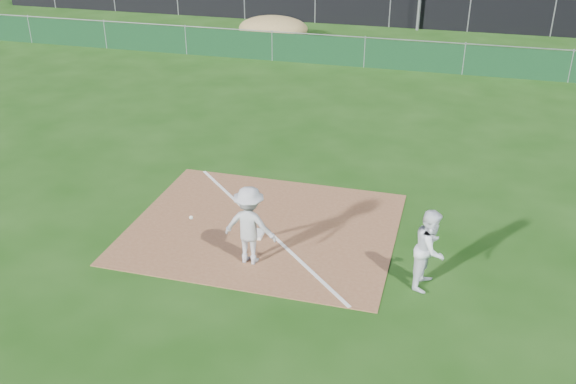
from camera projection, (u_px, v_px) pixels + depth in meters
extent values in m
plane|color=#173F0D|center=(340.00, 105.00, 22.52)|extent=(90.00, 90.00, 0.00)
cube|color=brown|center=(264.00, 227.00, 14.76)|extent=(6.00, 5.00, 0.02)
cube|color=white|center=(264.00, 227.00, 14.76)|extent=(5.01, 5.01, 0.01)
cube|color=black|center=(364.00, 53.00, 26.56)|extent=(44.00, 0.05, 1.20)
ellipsoid|color=olive|center=(273.00, 28.00, 30.77)|extent=(3.38, 2.60, 1.17)
cube|color=black|center=(390.00, 10.00, 33.31)|extent=(46.00, 0.04, 1.80)
cube|color=black|center=(400.00, 9.00, 38.02)|extent=(46.00, 9.00, 0.01)
cube|color=silver|center=(255.00, 234.00, 14.40)|extent=(0.40, 0.40, 0.08)
imported|color=silver|center=(250.00, 225.00, 13.10)|extent=(1.13, 0.68, 1.71)
sphere|color=white|center=(191.00, 217.00, 13.08)|extent=(0.08, 0.08, 0.08)
imported|color=white|center=(430.00, 249.00, 12.37)|extent=(0.78, 0.92, 1.66)
imported|color=black|center=(502.00, 6.00, 35.07)|extent=(5.07, 2.42, 1.43)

